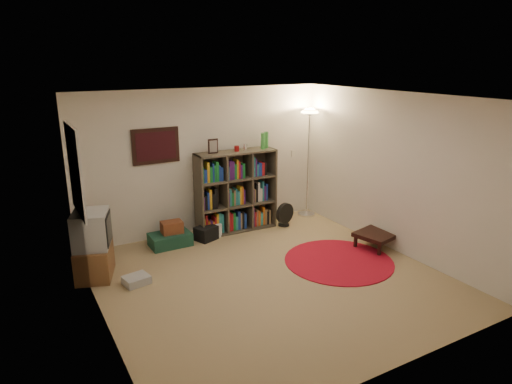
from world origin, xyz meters
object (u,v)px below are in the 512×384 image
tv_stand (93,246)px  bookshelf (235,193)px  side_table (376,235)px  suitcase (170,239)px  floor_fan (285,215)px  floor_lamp (309,127)px

tv_stand → bookshelf: bearing=33.6°
side_table → suitcase: bearing=148.9°
suitcase → floor_fan: bearing=-4.6°
floor_lamp → side_table: floor_lamp is taller
tv_stand → side_table: 4.33m
tv_stand → suitcase: (1.28, 0.54, -0.36)m
side_table → bookshelf: bearing=131.0°
side_table → floor_fan: bearing=115.1°
bookshelf → side_table: 2.50m
floor_fan → side_table: (0.73, -1.57, -0.00)m
tv_stand → suitcase: 1.44m
tv_stand → side_table: tv_stand is taller
bookshelf → floor_lamp: floor_lamp is taller
floor_lamp → side_table: (0.03, -1.87, -1.51)m
floor_lamp → side_table: size_ratio=3.09×
bookshelf → side_table: (1.61, -1.85, -0.48)m
suitcase → side_table: side_table is taller
floor_fan → suitcase: (-2.14, 0.16, -0.11)m
floor_lamp → floor_fan: bearing=-156.7°
bookshelf → floor_fan: 1.03m
floor_fan → tv_stand: size_ratio=0.45×
suitcase → side_table: bearing=-31.4°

